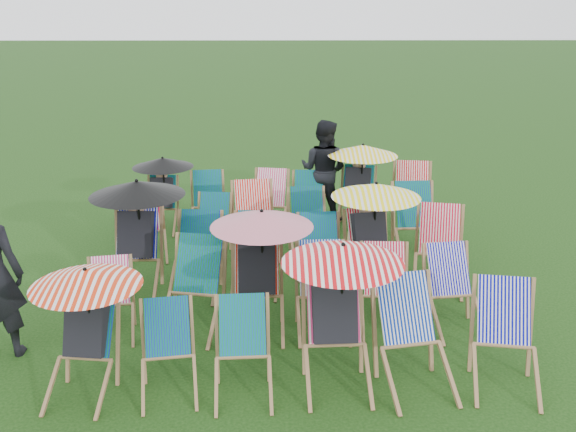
{
  "coord_description": "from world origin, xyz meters",
  "views": [
    {
      "loc": [
        -0.12,
        -7.68,
        3.66
      ],
      "look_at": [
        -0.02,
        0.35,
        0.9
      ],
      "focal_mm": 40.0,
      "sensor_mm": 36.0,
      "label": 1
    }
  ],
  "objects_px": {
    "deckchair_0": "(83,330)",
    "deckchair_5": "(506,340)",
    "person_rear": "(324,170)",
    "deckchair_29": "(413,198)"
  },
  "relations": [
    {
      "from": "deckchair_0",
      "to": "deckchair_5",
      "type": "xyz_separation_m",
      "value": [
        4.07,
        0.05,
        -0.17
      ]
    },
    {
      "from": "deckchair_0",
      "to": "deckchair_5",
      "type": "distance_m",
      "value": 4.08
    },
    {
      "from": "person_rear",
      "to": "deckchair_0",
      "type": "bearing_deg",
      "value": 87.49
    },
    {
      "from": "deckchair_5",
      "to": "deckchair_29",
      "type": "height_order",
      "value": "deckchair_29"
    },
    {
      "from": "deckchair_5",
      "to": "deckchair_29",
      "type": "xyz_separation_m",
      "value": [
        -0.01,
        4.58,
        0.02
      ]
    },
    {
      "from": "deckchair_5",
      "to": "person_rear",
      "type": "xyz_separation_m",
      "value": [
        -1.46,
        5.08,
        0.37
      ]
    },
    {
      "from": "deckchair_0",
      "to": "person_rear",
      "type": "bearing_deg",
      "value": 69.71
    },
    {
      "from": "deckchair_29",
      "to": "deckchair_5",
      "type": "bearing_deg",
      "value": -82.75
    },
    {
      "from": "deckchair_0",
      "to": "deckchair_29",
      "type": "xyz_separation_m",
      "value": [
        4.06,
        4.64,
        -0.14
      ]
    },
    {
      "from": "deckchair_5",
      "to": "deckchair_29",
      "type": "bearing_deg",
      "value": 99.49
    }
  ]
}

